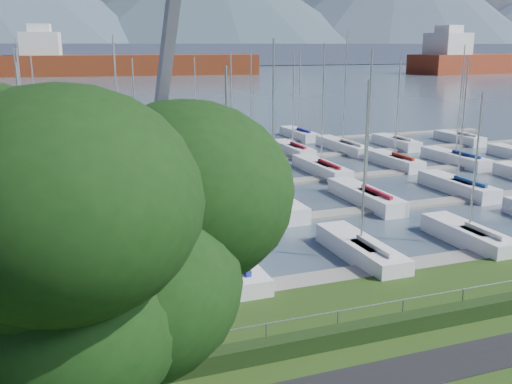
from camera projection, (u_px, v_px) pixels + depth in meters
name	position (u px, v px, depth m)	size (l,w,h in m)	color
path	(402.00, 374.00, 20.10)	(160.00, 2.00, 0.04)	black
water	(68.00, 71.00, 259.23)	(800.00, 540.00, 0.20)	#435363
hedge	(365.00, 331.00, 22.38)	(80.00, 0.70, 0.70)	black
fence	(360.00, 307.00, 22.53)	(0.04, 0.04, 80.00)	gray
foothill	(62.00, 55.00, 321.25)	(900.00, 80.00, 12.00)	#41495F
docks	(197.00, 190.00, 46.51)	(90.00, 41.60, 0.25)	gray
tree	(107.00, 233.00, 12.26)	(9.21, 8.66, 11.04)	black
crane	(165.00, 118.00, 47.65)	(5.19, 13.29, 22.35)	#57585E
cargo_ship_mid	(123.00, 65.00, 224.95)	(99.48, 29.34, 21.50)	maroon
cargo_ship_east	(491.00, 63.00, 245.38)	(89.82, 29.47, 21.50)	maroon
sailboat_fleet	(143.00, 118.00, 47.49)	(74.39, 49.44, 13.44)	beige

